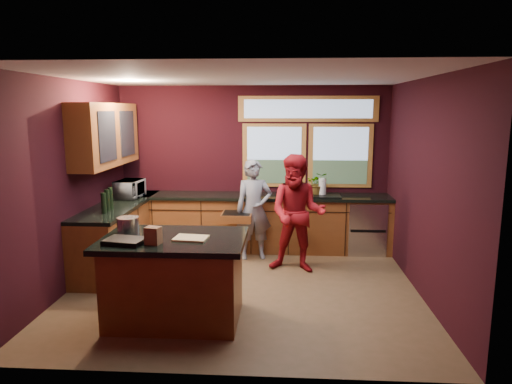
# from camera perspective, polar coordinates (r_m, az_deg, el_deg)

# --- Properties ---
(floor) EXTENTS (4.50, 4.50, 0.00)m
(floor) POSITION_cam_1_polar(r_m,az_deg,el_deg) (6.12, -1.60, -11.90)
(floor) COLOR brown
(floor) RESTS_ON ground
(room_shell) EXTENTS (4.52, 4.02, 2.71)m
(room_shell) POSITION_cam_1_polar(r_m,az_deg,el_deg) (6.09, -7.03, 5.38)
(room_shell) COLOR black
(room_shell) RESTS_ON ground
(back_counter) EXTENTS (4.50, 0.64, 0.93)m
(back_counter) POSITION_cam_1_polar(r_m,az_deg,el_deg) (7.58, 1.03, -3.82)
(back_counter) COLOR brown
(back_counter) RESTS_ON floor
(left_counter) EXTENTS (0.64, 2.30, 0.93)m
(left_counter) POSITION_cam_1_polar(r_m,az_deg,el_deg) (7.19, -16.73, -5.03)
(left_counter) COLOR brown
(left_counter) RESTS_ON floor
(island) EXTENTS (1.55, 1.05, 0.95)m
(island) POSITION_cam_1_polar(r_m,az_deg,el_deg) (5.19, -10.09, -10.57)
(island) COLOR brown
(island) RESTS_ON floor
(person_grey) EXTENTS (0.63, 0.48, 1.56)m
(person_grey) POSITION_cam_1_polar(r_m,az_deg,el_deg) (7.08, -0.26, -2.22)
(person_grey) COLOR slate
(person_grey) RESTS_ON floor
(person_red) EXTENTS (0.93, 0.79, 1.69)m
(person_red) POSITION_cam_1_polar(r_m,az_deg,el_deg) (6.52, 5.20, -2.73)
(person_red) COLOR maroon
(person_red) RESTS_ON floor
(microwave) EXTENTS (0.39, 0.54, 0.28)m
(microwave) POSITION_cam_1_polar(r_m,az_deg,el_deg) (7.48, -15.52, 0.37)
(microwave) COLOR #999999
(microwave) RESTS_ON left_counter
(potted_plant) EXTENTS (0.34, 0.29, 0.37)m
(potted_plant) POSITION_cam_1_polar(r_m,az_deg,el_deg) (7.51, 7.69, 1.05)
(potted_plant) COLOR #999999
(potted_plant) RESTS_ON back_counter
(paper_towel) EXTENTS (0.12, 0.12, 0.28)m
(paper_towel) POSITION_cam_1_polar(r_m,az_deg,el_deg) (7.48, 8.30, 0.62)
(paper_towel) COLOR white
(paper_towel) RESTS_ON back_counter
(cutting_board) EXTENTS (0.38, 0.29, 0.02)m
(cutting_board) POSITION_cam_1_polar(r_m,az_deg,el_deg) (4.95, -8.13, -5.73)
(cutting_board) COLOR tan
(cutting_board) RESTS_ON island
(stock_pot) EXTENTS (0.24, 0.24, 0.18)m
(stock_pot) POSITION_cam_1_polar(r_m,az_deg,el_deg) (5.31, -15.69, -4.01)
(stock_pot) COLOR #ACACB0
(stock_pot) RESTS_ON island
(paper_bag) EXTENTS (0.17, 0.15, 0.18)m
(paper_bag) POSITION_cam_1_polar(r_m,az_deg,el_deg) (4.82, -12.73, -5.32)
(paper_bag) COLOR brown
(paper_bag) RESTS_ON island
(black_tray) EXTENTS (0.44, 0.34, 0.05)m
(black_tray) POSITION_cam_1_polar(r_m,az_deg,el_deg) (4.93, -16.06, -5.91)
(black_tray) COLOR black
(black_tray) RESTS_ON island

